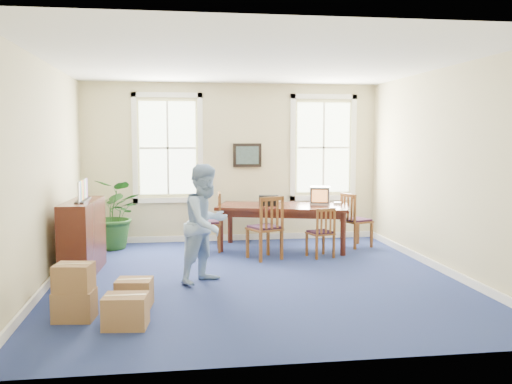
{
  "coord_description": "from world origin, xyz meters",
  "views": [
    {
      "loc": [
        -1.2,
        -8.32,
        2.13
      ],
      "look_at": [
        0.1,
        0.6,
        1.25
      ],
      "focal_mm": 40.0,
      "sensor_mm": 36.0,
      "label": 1
    }
  ],
  "objects": [
    {
      "name": "baseboard_right",
      "position": [
        2.97,
        0.0,
        0.06
      ],
      "size": [
        0.04,
        6.5,
        0.12
      ],
      "primitive_type": "cube",
      "color": "white",
      "rests_on": "ground"
    },
    {
      "name": "chair_near_right",
      "position": [
        1.36,
        1.36,
        0.45
      ],
      "size": [
        0.5,
        0.5,
        0.89
      ],
      "primitive_type": null,
      "rotation": [
        0.0,
        0.0,
        3.42
      ],
      "color": "brown",
      "rests_on": "ground"
    },
    {
      "name": "potted_plant",
      "position": [
        -2.33,
        2.66,
        0.67
      ],
      "size": [
        1.49,
        1.39,
        1.33
      ],
      "primitive_type": "imported",
      "rotation": [
        0.0,
        0.0,
        -0.35
      ],
      "color": "#1E4919",
      "rests_on": "ground"
    },
    {
      "name": "game_console",
      "position": [
        1.91,
        2.19,
        0.85
      ],
      "size": [
        0.19,
        0.21,
        0.04
      ],
      "primitive_type": "cube",
      "rotation": [
        0.0,
        0.0,
        -0.36
      ],
      "color": "white",
      "rests_on": "conference_table"
    },
    {
      "name": "brochure_rack",
      "position": [
        -2.58,
        0.7,
        1.36
      ],
      "size": [
        0.32,
        0.79,
        0.34
      ],
      "primitive_type": null,
      "rotation": [
        0.0,
        0.0,
        0.24
      ],
      "color": "#99999E",
      "rests_on": "credenza"
    },
    {
      "name": "credenza",
      "position": [
        -2.6,
        0.7,
        0.59
      ],
      "size": [
        0.53,
        1.53,
        1.19
      ],
      "primitive_type": "cube",
      "rotation": [
        0.0,
        0.0,
        -0.07
      ],
      "color": "#461A10",
      "rests_on": "ground"
    },
    {
      "name": "wall_front",
      "position": [
        0.0,
        -3.25,
        1.6
      ],
      "size": [
        6.5,
        0.0,
        6.5
      ],
      "primitive_type": "plane",
      "rotation": [
        -1.57,
        0.0,
        0.0
      ],
      "color": "beige",
      "rests_on": "ground"
    },
    {
      "name": "wall_picture",
      "position": [
        0.3,
        3.2,
        1.75
      ],
      "size": [
        0.58,
        0.06,
        0.48
      ],
      "primitive_type": null,
      "color": "black",
      "rests_on": "ground"
    },
    {
      "name": "floor",
      "position": [
        0.0,
        0.0,
        0.0
      ],
      "size": [
        6.5,
        6.5,
        0.0
      ],
      "primitive_type": "plane",
      "color": "navy",
      "rests_on": "ground"
    },
    {
      "name": "window_left",
      "position": [
        -1.3,
        3.23,
        1.9
      ],
      "size": [
        1.4,
        0.12,
        2.2
      ],
      "primitive_type": null,
      "color": "white",
      "rests_on": "ground"
    },
    {
      "name": "chair_end_left",
      "position": [
        -0.58,
        2.19,
        0.55
      ],
      "size": [
        0.51,
        0.51,
        1.1
      ],
      "primitive_type": null,
      "rotation": [
        0.0,
        0.0,
        -1.61
      ],
      "color": "brown",
      "rests_on": "ground"
    },
    {
      "name": "equipment_bag",
      "position": [
        0.58,
        2.25,
        0.92
      ],
      "size": [
        0.4,
        0.29,
        0.18
      ],
      "primitive_type": "cube",
      "rotation": [
        0.0,
        0.0,
        -0.14
      ],
      "color": "black",
      "rests_on": "conference_table"
    },
    {
      "name": "wall_back",
      "position": [
        0.0,
        3.25,
        1.6
      ],
      "size": [
        6.5,
        0.0,
        6.5
      ],
      "primitive_type": "plane",
      "rotation": [
        1.57,
        0.0,
        0.0
      ],
      "color": "beige",
      "rests_on": "ground"
    },
    {
      "name": "conference_table",
      "position": [
        0.86,
        2.19,
        0.42
      ],
      "size": [
        2.66,
        1.77,
        0.83
      ],
      "primitive_type": null,
      "rotation": [
        0.0,
        0.0,
        -0.3
      ],
      "color": "#461A10",
      "rests_on": "ground"
    },
    {
      "name": "chair_end_right",
      "position": [
        2.3,
        2.19,
        0.52
      ],
      "size": [
        0.6,
        0.6,
        1.04
      ],
      "primitive_type": null,
      "rotation": [
        0.0,
        0.0,
        1.94
      ],
      "color": "brown",
      "rests_on": "ground"
    },
    {
      "name": "cardboard_boxes",
      "position": [
        -2.18,
        -1.52,
        0.35
      ],
      "size": [
        1.33,
        1.33,
        0.7
      ],
      "primitive_type": null,
      "rotation": [
        0.0,
        0.0,
        -0.1
      ],
      "color": "#966A42",
      "rests_on": "ground"
    },
    {
      "name": "wall_right",
      "position": [
        3.0,
        0.0,
        1.6
      ],
      "size": [
        0.0,
        6.5,
        6.5
      ],
      "primitive_type": "plane",
      "rotation": [
        1.57,
        0.0,
        -1.57
      ],
      "color": "beige",
      "rests_on": "ground"
    },
    {
      "name": "ceiling",
      "position": [
        0.0,
        0.0,
        3.2
      ],
      "size": [
        6.5,
        6.5,
        0.0
      ],
      "primitive_type": "plane",
      "rotation": [
        3.14,
        0.0,
        0.0
      ],
      "color": "white",
      "rests_on": "ground"
    },
    {
      "name": "crt_tv",
      "position": [
        1.58,
        2.25,
        1.0
      ],
      "size": [
        0.48,
        0.5,
        0.34
      ],
      "primitive_type": null,
      "rotation": [
        0.0,
        0.0,
        -0.29
      ],
      "color": "#B7B7BC",
      "rests_on": "conference_table"
    },
    {
      "name": "baseboard_left",
      "position": [
        -2.97,
        0.0,
        0.06
      ],
      "size": [
        0.04,
        6.5,
        0.12
      ],
      "primitive_type": "cube",
      "color": "white",
      "rests_on": "ground"
    },
    {
      "name": "chair_near_left",
      "position": [
        0.36,
        1.36,
        0.55
      ],
      "size": [
        0.66,
        0.66,
        1.11
      ],
      "primitive_type": null,
      "rotation": [
        0.0,
        0.0,
        3.55
      ],
      "color": "brown",
      "rests_on": "ground"
    },
    {
      "name": "baseboard_back",
      "position": [
        0.0,
        3.22,
        0.06
      ],
      "size": [
        6.0,
        0.04,
        0.12
      ],
      "primitive_type": "cube",
      "color": "white",
      "rests_on": "ground"
    },
    {
      "name": "window_right",
      "position": [
        1.9,
        3.23,
        1.9
      ],
      "size": [
        1.4,
        0.12,
        2.2
      ],
      "primitive_type": null,
      "color": "white",
      "rests_on": "ground"
    },
    {
      "name": "man",
      "position": [
        -0.73,
        -0.1,
        0.87
      ],
      "size": [
        1.06,
        1.06,
        1.73
      ],
      "primitive_type": "imported",
      "rotation": [
        0.0,
        0.0,
        0.8
      ],
      "color": "#91B2DA",
      "rests_on": "ground"
    },
    {
      "name": "wall_left",
      "position": [
        -3.0,
        0.0,
        1.6
      ],
      "size": [
        0.0,
        6.5,
        6.5
      ],
      "primitive_type": "plane",
      "rotation": [
        1.57,
        0.0,
        1.57
      ],
      "color": "beige",
      "rests_on": "ground"
    }
  ]
}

